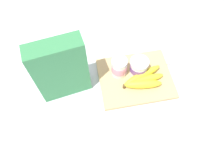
# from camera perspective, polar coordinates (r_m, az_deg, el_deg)

# --- Properties ---
(ground_plane) EXTENTS (2.40, 2.40, 0.00)m
(ground_plane) POSITION_cam_1_polar(r_m,az_deg,el_deg) (0.94, 6.07, -1.20)
(ground_plane) COLOR silver
(cutting_board) EXTENTS (0.31, 0.25, 0.02)m
(cutting_board) POSITION_cam_1_polar(r_m,az_deg,el_deg) (0.94, 6.12, -0.94)
(cutting_board) COLOR tan
(cutting_board) RESTS_ON ground_plane
(cereal_box) EXTENTS (0.20, 0.10, 0.28)m
(cereal_box) POSITION_cam_1_polar(r_m,az_deg,el_deg) (0.82, -13.22, 1.18)
(cereal_box) COLOR #38844C
(cereal_box) RESTS_ON ground_plane
(yogurt_cup_front) EXTENTS (0.07, 0.07, 0.09)m
(yogurt_cup_front) POSITION_cam_1_polar(r_m,az_deg,el_deg) (0.90, 1.90, 1.94)
(yogurt_cup_front) COLOR white
(yogurt_cup_front) RESTS_ON cutting_board
(yogurt_cup_back) EXTENTS (0.08, 0.08, 0.08)m
(yogurt_cup_back) POSITION_cam_1_polar(r_m,az_deg,el_deg) (0.91, 7.00, 1.92)
(yogurt_cup_back) COLOR white
(yogurt_cup_back) RESTS_ON cutting_board
(banana_bunch) EXTENTS (0.18, 0.12, 0.04)m
(banana_bunch) POSITION_cam_1_polar(r_m,az_deg,el_deg) (0.91, 8.14, -1.35)
(banana_bunch) COLOR yellow
(banana_bunch) RESTS_ON cutting_board
(spoon) EXTENTS (0.11, 0.10, 0.01)m
(spoon) POSITION_cam_1_polar(r_m,az_deg,el_deg) (1.01, 15.77, 2.50)
(spoon) COLOR silver
(spoon) RESTS_ON ground_plane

